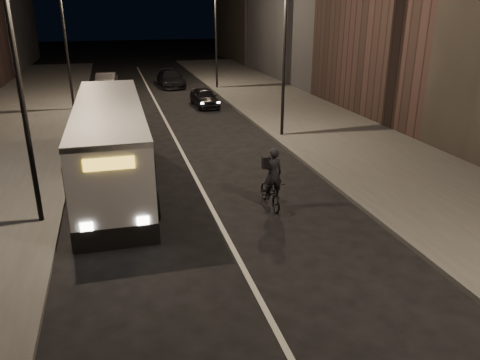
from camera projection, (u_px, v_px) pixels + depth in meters
ground at (240, 262)px, 13.01m from camera, size 180.00×180.00×0.00m
sidewalk_right at (316, 124)px, 27.72m from camera, size 7.00×70.00×0.16m
sidewalk_left at (4, 145)px, 23.54m from camera, size 7.00×70.00×0.16m
streetlight_right_mid at (280, 34)px, 23.28m from camera, size 1.20×0.44×8.12m
streetlight_right_far at (213, 23)px, 37.73m from camera, size 1.20×0.44×8.12m
streetlight_left_near at (25, 55)px, 13.43m from camera, size 1.20×0.44×8.12m
streetlight_left_far at (68, 27)px, 29.69m from camera, size 1.20×0.44×8.12m
city_bus at (111, 140)px, 18.40m from camera, size 2.86×11.83×3.17m
cyclist_on_bicycle at (271, 187)px, 16.32m from camera, size 0.68×1.92×2.21m
car_near at (204, 97)px, 32.64m from camera, size 1.70×3.85×1.29m
car_mid at (107, 81)px, 39.26m from camera, size 1.90×4.55×1.46m
car_far at (171, 78)px, 40.63m from camera, size 2.18×4.95×1.41m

